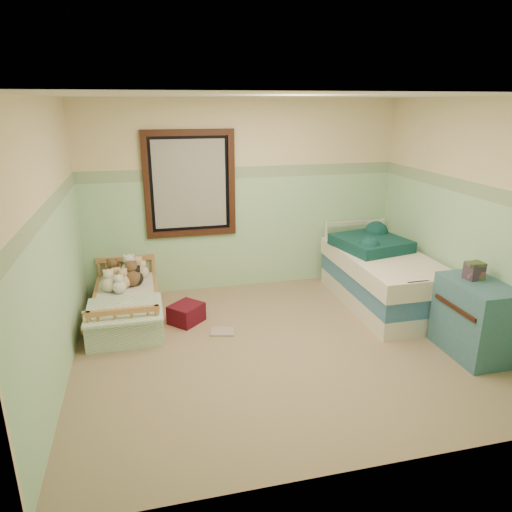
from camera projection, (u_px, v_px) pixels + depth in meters
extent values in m
cube|color=#82745A|center=(280.00, 347.00, 4.92)|extent=(4.20, 3.60, 0.02)
cube|color=silver|center=(284.00, 94.00, 4.12)|extent=(4.20, 3.60, 0.02)
cube|color=beige|center=(243.00, 197.00, 6.18)|extent=(4.20, 0.04, 2.50)
cube|color=beige|center=(366.00, 307.00, 2.86)|extent=(4.20, 0.04, 2.50)
cube|color=beige|center=(51.00, 247.00, 4.05)|extent=(0.04, 3.60, 2.50)
cube|color=beige|center=(470.00, 219.00, 4.99)|extent=(0.04, 3.60, 2.50)
cube|color=#97CA9C|center=(244.00, 233.00, 6.32)|extent=(4.20, 0.01, 1.50)
cube|color=#4F8553|center=(243.00, 172.00, 6.06)|extent=(4.20, 0.01, 0.15)
cube|color=black|center=(190.00, 184.00, 5.92)|extent=(1.16, 0.06, 1.36)
cube|color=#B3B3AD|center=(190.00, 184.00, 5.93)|extent=(0.92, 0.01, 1.12)
cube|color=#9B6436|center=(127.00, 311.00, 5.50)|extent=(0.74, 1.47, 0.19)
cube|color=silver|center=(126.00, 299.00, 5.45)|extent=(0.67, 1.41, 0.12)
cube|color=#79AFD4|center=(124.00, 310.00, 5.01)|extent=(0.80, 0.74, 0.03)
sphere|color=brown|center=(113.00, 273.00, 5.83)|extent=(0.20, 0.20, 0.20)
sphere|color=white|center=(130.00, 271.00, 5.87)|extent=(0.22, 0.22, 0.22)
sphere|color=#DFB98C|center=(117.00, 280.00, 5.64)|extent=(0.17, 0.17, 0.17)
sphere|color=black|center=(136.00, 278.00, 5.69)|extent=(0.17, 0.17, 0.17)
sphere|color=#EDE2C5|center=(127.00, 321.00, 5.22)|extent=(0.24, 0.24, 0.24)
sphere|color=#DFB98C|center=(90.00, 329.00, 5.05)|extent=(0.22, 0.22, 0.22)
cube|color=white|center=(381.00, 296.00, 5.89)|extent=(0.91, 1.82, 0.22)
cube|color=navy|center=(383.00, 280.00, 5.82)|extent=(0.91, 1.82, 0.22)
cube|color=silver|center=(384.00, 263.00, 5.75)|extent=(0.95, 1.86, 0.22)
cube|color=black|center=(371.00, 243.00, 5.96)|extent=(0.92, 0.96, 0.14)
cube|color=#316070|center=(474.00, 319.00, 4.66)|extent=(0.48, 0.77, 0.77)
cube|color=#582934|center=(474.00, 271.00, 4.61)|extent=(0.19, 0.16, 0.17)
cube|color=maroon|center=(186.00, 313.00, 5.42)|extent=(0.47, 0.47, 0.22)
cube|color=gold|center=(222.00, 332.00, 5.19)|extent=(0.30, 0.26, 0.02)
sphere|color=white|center=(119.00, 287.00, 5.45)|extent=(0.16, 0.16, 0.16)
sphere|color=#EDE2C5|center=(109.00, 284.00, 5.50)|extent=(0.19, 0.19, 0.19)
sphere|color=#EDE2C5|center=(142.00, 272.00, 5.94)|extent=(0.16, 0.16, 0.16)
sphere|color=#DFB98C|center=(138.00, 271.00, 5.92)|extent=(0.20, 0.20, 0.20)
sphere|color=#DFB98C|center=(123.00, 282.00, 5.59)|extent=(0.17, 0.17, 0.17)
sphere|color=brown|center=(132.00, 277.00, 5.66)|extent=(0.22, 0.22, 0.22)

